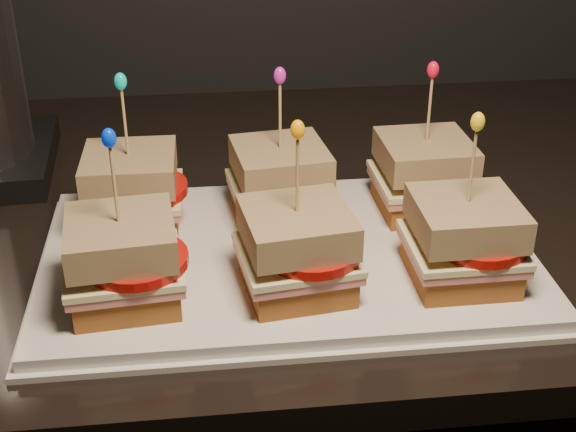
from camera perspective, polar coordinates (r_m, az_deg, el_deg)
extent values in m
cube|color=black|center=(0.97, 11.89, 1.35)|extent=(2.25, 0.72, 0.03)
cube|color=white|center=(0.78, 0.00, -2.95)|extent=(0.47, 0.29, 0.02)
cube|color=white|center=(0.79, 0.00, -3.32)|extent=(0.48, 0.30, 0.01)
cube|color=#5E2D10|center=(0.83, -10.87, 0.16)|extent=(0.09, 0.09, 0.02)
cube|color=#CC6B6E|center=(0.82, -10.97, 1.16)|extent=(0.10, 0.10, 0.01)
cube|color=#F3E8A4|center=(0.82, -11.02, 1.59)|extent=(0.10, 0.10, 0.01)
cylinder|color=#B1110B|center=(0.81, -10.25, 1.92)|extent=(0.09, 0.09, 0.01)
cube|color=brown|center=(0.81, -11.20, 3.32)|extent=(0.09, 0.09, 0.03)
cylinder|color=tan|center=(0.79, -11.50, 6.28)|extent=(0.00, 0.00, 0.09)
ellipsoid|color=#08BFB3|center=(0.78, -11.83, 9.35)|extent=(0.01, 0.01, 0.02)
cube|color=#5E2D10|center=(0.83, -0.54, 0.73)|extent=(0.10, 0.10, 0.02)
cube|color=#CC6B6E|center=(0.82, -0.54, 1.73)|extent=(0.11, 0.11, 0.01)
cube|color=#F3E8A4|center=(0.82, -0.54, 2.17)|extent=(0.11, 0.11, 0.01)
cylinder|color=#B1110B|center=(0.81, 0.34, 2.50)|extent=(0.09, 0.09, 0.01)
cube|color=brown|center=(0.81, -0.55, 3.90)|extent=(0.10, 0.10, 0.03)
cylinder|color=tan|center=(0.79, -0.57, 6.88)|extent=(0.00, 0.00, 0.09)
ellipsoid|color=#C01DA0|center=(0.78, -0.58, 9.97)|extent=(0.01, 0.01, 0.02)
cube|color=#5E2D10|center=(0.86, 9.47, 1.26)|extent=(0.09, 0.09, 0.02)
cube|color=#CC6B6E|center=(0.85, 9.56, 2.23)|extent=(0.10, 0.10, 0.01)
cube|color=#F3E8A4|center=(0.85, 9.59, 2.66)|extent=(0.10, 0.10, 0.01)
cylinder|color=#B1110B|center=(0.84, 10.53, 2.97)|extent=(0.09, 0.09, 0.01)
cube|color=brown|center=(0.84, 9.74, 4.34)|extent=(0.09, 0.09, 0.03)
cylinder|color=tan|center=(0.82, 10.00, 7.23)|extent=(0.00, 0.00, 0.09)
ellipsoid|color=red|center=(0.81, 10.28, 10.21)|extent=(0.01, 0.01, 0.02)
cube|color=#5E2D10|center=(0.72, -11.43, -4.99)|extent=(0.10, 0.10, 0.02)
cube|color=#CC6B6E|center=(0.71, -11.56, -3.89)|extent=(0.11, 0.10, 0.01)
cube|color=#F3E8A4|center=(0.70, -11.61, -3.41)|extent=(0.11, 0.10, 0.01)
cylinder|color=#B1110B|center=(0.69, -10.72, -3.10)|extent=(0.09, 0.09, 0.01)
cube|color=brown|center=(0.69, -11.83, -1.48)|extent=(0.10, 0.10, 0.03)
cylinder|color=tan|center=(0.67, -12.22, 1.89)|extent=(0.00, 0.00, 0.09)
ellipsoid|color=#0431E3|center=(0.65, -12.62, 5.43)|extent=(0.01, 0.01, 0.02)
cube|color=#5E2D10|center=(0.72, 0.62, -4.32)|extent=(0.10, 0.10, 0.02)
cube|color=#CC6B6E|center=(0.71, 0.63, -3.22)|extent=(0.11, 0.11, 0.01)
cube|color=#F3E8A4|center=(0.70, 0.63, -2.73)|extent=(0.11, 0.11, 0.01)
cylinder|color=#B1110B|center=(0.70, 1.68, -2.40)|extent=(0.09, 0.09, 0.01)
cube|color=brown|center=(0.69, 0.65, -0.79)|extent=(0.10, 0.10, 0.03)
cylinder|color=tan|center=(0.67, 0.67, 2.59)|extent=(0.00, 0.00, 0.09)
ellipsoid|color=#FC9204|center=(0.65, 0.69, 6.16)|extent=(0.01, 0.01, 0.02)
cube|color=#5E2D10|center=(0.75, 12.14, -3.51)|extent=(0.09, 0.09, 0.02)
cube|color=#CC6B6E|center=(0.74, 12.27, -2.44)|extent=(0.10, 0.09, 0.01)
cube|color=#F3E8A4|center=(0.74, 12.33, -1.97)|extent=(0.10, 0.10, 0.01)
cylinder|color=#B1110B|center=(0.73, 13.42, -1.64)|extent=(0.09, 0.09, 0.01)
cube|color=brown|center=(0.72, 12.55, -0.10)|extent=(0.09, 0.09, 0.03)
cylinder|color=tan|center=(0.70, 12.94, 3.15)|extent=(0.00, 0.00, 0.09)
ellipsoid|color=#E9B310|center=(0.68, 13.34, 6.55)|extent=(0.01, 0.01, 0.02)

